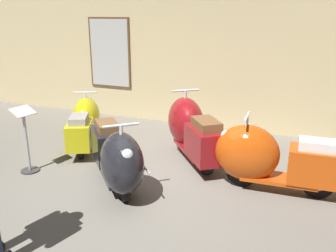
% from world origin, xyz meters
% --- Properties ---
extents(ground_plane, '(60.00, 60.00, 0.00)m').
position_xyz_m(ground_plane, '(0.00, 0.00, 0.00)').
color(ground_plane, slate).
extents(showroom_back_wall, '(18.00, 0.63, 3.92)m').
position_xyz_m(showroom_back_wall, '(0.12, 3.23, 1.96)').
color(showroom_back_wall, '#CCB784').
rests_on(showroom_back_wall, ground).
extents(scooter_0, '(1.12, 1.60, 0.96)m').
position_xyz_m(scooter_0, '(-1.66, 1.16, 0.44)').
color(scooter_0, black).
rests_on(scooter_0, ground).
extents(scooter_1, '(1.52, 1.57, 1.04)m').
position_xyz_m(scooter_1, '(-0.22, -0.12, 0.48)').
color(scooter_1, black).
rests_on(scooter_1, ground).
extents(scooter_2, '(1.53, 1.73, 1.10)m').
position_xyz_m(scooter_2, '(0.30, 1.40, 0.50)').
color(scooter_2, black).
rests_on(scooter_2, ground).
extents(scooter_3, '(1.73, 0.60, 1.04)m').
position_xyz_m(scooter_3, '(1.66, 0.67, 0.47)').
color(scooter_3, black).
rests_on(scooter_3, ground).
extents(info_stanchion, '(0.28, 0.35, 1.02)m').
position_xyz_m(info_stanchion, '(-1.79, -0.14, 0.42)').
color(info_stanchion, '#333338').
rests_on(info_stanchion, ground).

